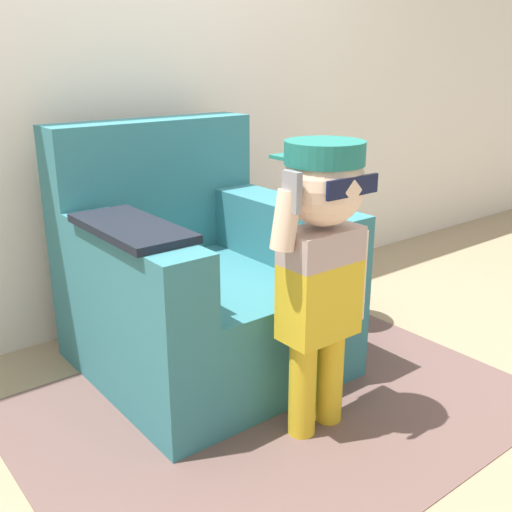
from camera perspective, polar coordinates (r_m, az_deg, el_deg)
name	(u,v)px	position (r m, az deg, el deg)	size (l,w,h in m)	color
ground_plane	(230,360)	(2.78, -2.48, -9.82)	(10.00, 10.00, 0.00)	#998466
wall_back	(137,60)	(3.06, -11.25, 17.88)	(10.00, 0.05, 2.60)	silver
armchair	(197,283)	(2.64, -5.68, -2.60)	(0.99, 1.02, 1.05)	teal
person_child	(322,246)	(2.03, 6.29, 0.94)	(0.43, 0.33, 1.06)	gold
side_table	(333,271)	(3.02, 7.35, -1.39)	(0.31, 0.31, 0.49)	#333333
rug	(276,405)	(2.45, 1.92, -13.96)	(1.91, 1.45, 0.01)	brown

